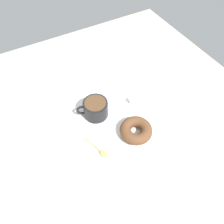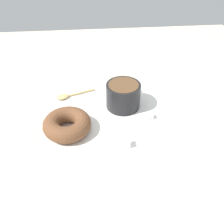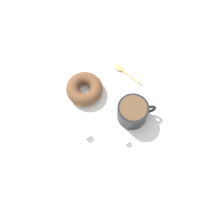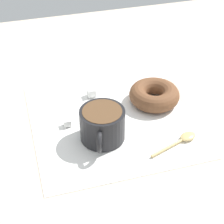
{
  "view_description": "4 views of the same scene",
  "coord_description": "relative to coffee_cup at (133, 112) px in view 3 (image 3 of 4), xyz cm",
  "views": [
    {
      "loc": [
        -20.74,
        -40.02,
        66.84
      ],
      "look_at": [
        2.65,
        2.28,
        2.3
      ],
      "focal_mm": 35.0,
      "sensor_mm": 36.0,
      "label": 1
    },
    {
      "loc": [
        50.72,
        -2.27,
        41.3
      ],
      "look_at": [
        2.65,
        2.28,
        2.3
      ],
      "focal_mm": 40.0,
      "sensor_mm": 36.0,
      "label": 2
    },
    {
      "loc": [
        15.94,
        25.21,
        71.54
      ],
      "look_at": [
        2.65,
        2.28,
        2.3
      ],
      "focal_mm": 40.0,
      "sensor_mm": 36.0,
      "label": 3
    },
    {
      "loc": [
        -57.33,
        19.68,
        51.14
      ],
      "look_at": [
        2.65,
        2.28,
        2.3
      ],
      "focal_mm": 60.0,
      "sensor_mm": 36.0,
      "label": 4
    }
  ],
  "objects": [
    {
      "name": "sugar_cube",
      "position": [
        5.8,
        6.12,
        -2.77
      ],
      "size": [
        1.46,
        1.46,
        1.46
      ],
      "primitive_type": "cube",
      "color": "white",
      "rests_on": "napkin"
    },
    {
      "name": "ground_plane",
      "position": [
        2.44,
        -5.75,
        -4.8
      ],
      "size": [
        120.0,
        120.0,
        2.0
      ],
      "primitive_type": "cube",
      "color": "beige"
    },
    {
      "name": "napkin",
      "position": [
        5.09,
        -3.48,
        -3.65
      ],
      "size": [
        34.08,
        34.08,
        0.3
      ],
      "primitive_type": "cube",
      "rotation": [
        0.0,
        0.0,
        0.0
      ],
      "color": "white",
      "rests_on": "ground_plane"
    },
    {
      "name": "coffee_cup",
      "position": [
        0.0,
        0.0,
        0.0
      ],
      "size": [
        11.38,
        9.0,
        6.72
      ],
      "color": "black",
      "rests_on": "napkin"
    },
    {
      "name": "spoon",
      "position": [
        -5.39,
        -15.24,
        -3.09
      ],
      "size": [
        5.18,
        11.26,
        0.9
      ],
      "color": "#D8B772",
      "rests_on": "napkin"
    },
    {
      "name": "sugar_cube_extra",
      "position": [
        14.86,
        -1.3,
        -2.58
      ],
      "size": [
        1.85,
        1.85,
        1.85
      ],
      "primitive_type": "cube",
      "color": "white",
      "rests_on": "napkin"
    },
    {
      "name": "donut",
      "position": [
        8.58,
        -14.43,
        -1.55
      ],
      "size": [
        11.39,
        11.39,
        3.89
      ],
      "primitive_type": "torus",
      "color": "brown",
      "rests_on": "napkin"
    }
  ]
}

